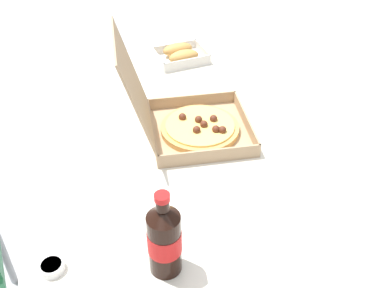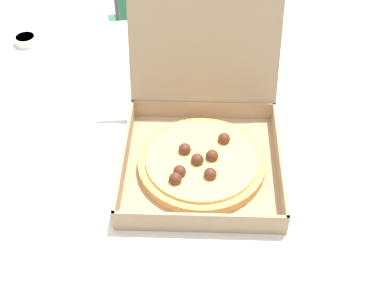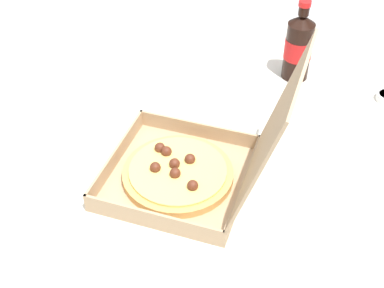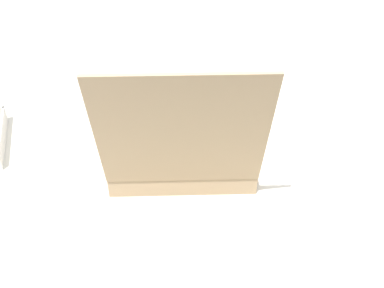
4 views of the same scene
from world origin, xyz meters
The scene contains 4 objects.
dining_table centered at (0.00, 0.00, 0.65)m, with size 1.43×0.98×0.71m.
chair centered at (0.12, 0.73, 0.48)m, with size 0.43×0.43×0.83m.
pizza_box_open centered at (0.09, -0.03, 0.76)m, with size 0.36×0.43×0.33m.
dipping_sauce_cup centered at (-0.28, 0.42, 0.72)m, with size 0.06×0.06×0.02m.
Camera 2 is at (-0.03, -0.76, 1.45)m, focal length 49.63 mm.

